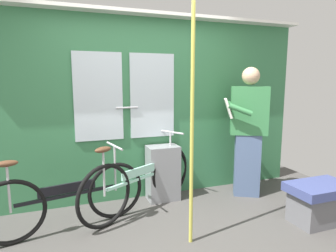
{
  "coord_description": "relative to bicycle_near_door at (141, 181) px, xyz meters",
  "views": [
    {
      "loc": [
        -0.97,
        -2.41,
        1.58
      ],
      "look_at": [
        0.24,
        0.91,
        1.03
      ],
      "focal_mm": 30.93,
      "sensor_mm": 36.0,
      "label": 1
    }
  ],
  "objects": [
    {
      "name": "bicycle_leaning_behind",
      "position": [
        -0.85,
        -0.19,
        -0.02
      ],
      "size": [
        1.7,
        0.53,
        0.87
      ],
      "rotation": [
        0.0,
        0.0,
        0.21
      ],
      "color": "black",
      "rests_on": "ground_plane"
    },
    {
      "name": "trash_bin_by_wall",
      "position": [
        0.37,
        0.24,
        -0.01
      ],
      "size": [
        0.41,
        0.28,
        0.73
      ],
      "primitive_type": "cube",
      "color": "gray",
      "rests_on": "ground_plane"
    },
    {
      "name": "ground_plane",
      "position": [
        0.13,
        -0.87,
        -0.4
      ],
      "size": [
        5.69,
        4.26,
        0.04
      ],
      "primitive_type": "cube",
      "color": "#474442"
    },
    {
      "name": "bench_seat_corner",
      "position": [
        1.8,
        -0.97,
        -0.14
      ],
      "size": [
        0.7,
        0.44,
        0.45
      ],
      "color": "#3D477F",
      "rests_on": "ground_plane"
    },
    {
      "name": "train_door_wall",
      "position": [
        0.12,
        0.45,
        0.89
      ],
      "size": [
        4.69,
        0.28,
        2.43
      ],
      "color": "#387A4C",
      "rests_on": "ground_plane"
    },
    {
      "name": "passenger_reading_newspaper",
      "position": [
        1.5,
        -0.01,
        0.55
      ],
      "size": [
        0.64,
        0.59,
        1.76
      ],
      "rotation": [
        0.0,
        0.0,
        2.65
      ],
      "color": "slate",
      "rests_on": "ground_plane"
    },
    {
      "name": "bicycle_near_door",
      "position": [
        0.0,
        0.0,
        0.0
      ],
      "size": [
        1.6,
        0.93,
        0.92
      ],
      "rotation": [
        0.0,
        0.0,
        0.51
      ],
      "color": "black",
      "rests_on": "ground_plane"
    },
    {
      "name": "handrail_pole",
      "position": [
        0.28,
        -0.85,
        0.81
      ],
      "size": [
        0.04,
        0.04,
        2.39
      ],
      "primitive_type": "cylinder",
      "color": "#C6C14C",
      "rests_on": "ground_plane"
    }
  ]
}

